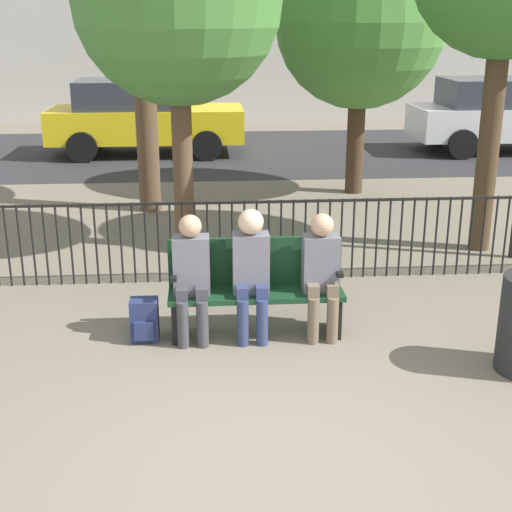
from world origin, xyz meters
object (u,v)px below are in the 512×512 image
seated_person_2 (321,269)px  parked_car_1 (504,114)px  seated_person_0 (192,272)px  seated_person_1 (251,267)px  parked_car_0 (142,116)px  backpack (145,320)px  tree_3 (361,23)px  tree_2 (177,0)px  park_bench (255,284)px

seated_person_2 → parked_car_1: 11.02m
seated_person_0 → seated_person_1: 0.55m
seated_person_1 → seated_person_2: seated_person_1 is taller
parked_car_0 → backpack: bearing=-85.7°
seated_person_0 → parked_car_1: (6.87, 9.45, 0.16)m
parked_car_0 → seated_person_1: bearing=-79.9°
backpack → tree_3: 7.10m
seated_person_2 → tree_2: 3.97m
park_bench → seated_person_0: bearing=-168.0°
backpack → parked_car_1: 11.97m
tree_2 → seated_person_1: bearing=-76.5°
seated_person_0 → tree_3: size_ratio=0.29×
park_bench → tree_2: tree_2 is taller
parked_car_0 → parked_car_1: same height
backpack → parked_car_1: (7.32, 9.45, 0.64)m
seated_person_1 → backpack: 1.13m
seated_person_2 → parked_car_1: parked_car_1 is taller
seated_person_1 → backpack: seated_person_1 is taller
park_bench → tree_3: (2.13, 5.66, 2.32)m
seated_person_0 → tree_3: bearing=64.7°
parked_car_1 → parked_car_0: bearing=178.3°
park_bench → tree_3: size_ratio=0.39×
seated_person_2 → tree_2: (-1.34, 2.84, 2.42)m
seated_person_0 → seated_person_2: seated_person_0 is taller
seated_person_1 → seated_person_2: (0.66, -0.00, -0.04)m
tree_3 → parked_car_0: tree_3 is taller
park_bench → tree_3: bearing=69.4°
tree_2 → parked_car_0: size_ratio=1.04×
tree_2 → parked_car_1: 9.89m
backpack → tree_2: 4.07m
seated_person_1 → backpack: bearing=179.8°
backpack → parked_car_0: parked_car_0 is taller
seated_person_1 → park_bench: bearing=68.5°
seated_person_1 → tree_3: (2.18, 5.78, 2.10)m
seated_person_1 → tree_3: 6.52m
parked_car_1 → tree_2: bearing=-136.6°
seated_person_2 → backpack: size_ratio=2.94×
tree_3 → parked_car_0: bearing=135.0°
parked_car_0 → park_bench: bearing=-79.4°
park_bench → tree_2: size_ratio=0.38×
seated_person_1 → parked_car_1: bearing=56.3°
park_bench → backpack: bearing=-173.4°
seated_person_1 → parked_car_0: bearing=100.1°
park_bench → parked_car_0: (-1.78, 9.56, 0.35)m
park_bench → seated_person_2: (0.61, -0.13, 0.18)m
seated_person_2 → backpack: 1.73m
parked_car_1 → tree_3: bearing=-138.4°
park_bench → tree_2: 3.83m
seated_person_2 → tree_3: (1.52, 5.78, 2.13)m
park_bench → backpack: park_bench is taller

